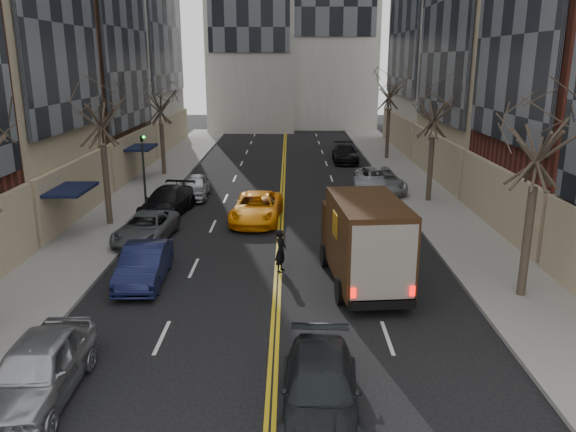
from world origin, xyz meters
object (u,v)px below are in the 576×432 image
at_px(observer_sedan, 320,390).
at_px(taxi, 257,208).
at_px(ups_truck, 364,241).
at_px(pedestrian, 281,251).

height_order(observer_sedan, taxi, taxi).
height_order(ups_truck, observer_sedan, ups_truck).
distance_m(observer_sedan, taxi, 17.02).
height_order(taxi, pedestrian, pedestrian).
xyz_separation_m(taxi, pedestrian, (1.38, -7.29, 0.14)).
relative_size(ups_truck, observer_sedan, 1.37).
bearing_deg(ups_truck, pedestrian, 151.58).
bearing_deg(taxi, pedestrian, -75.37).
bearing_deg(pedestrian, taxi, 28.86).
distance_m(ups_truck, observer_sedan, 8.50).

